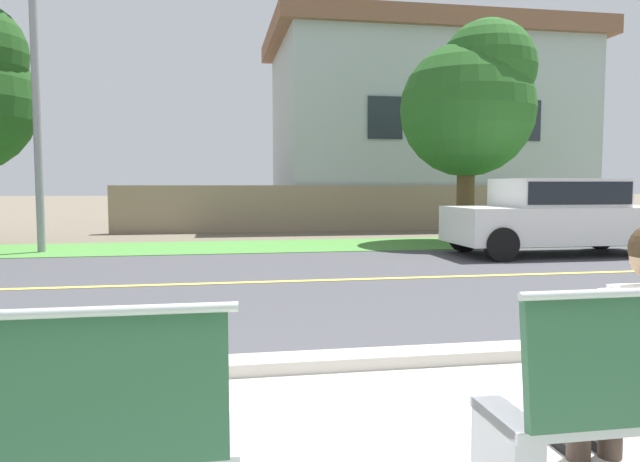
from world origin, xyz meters
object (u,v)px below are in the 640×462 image
Objects in this scene: streetlamp at (37,38)px; shade_tree_centre at (472,100)px; seated_person_white at (637,346)px; car_white_near at (556,213)px.

shade_tree_centre is (9.72, 0.27, -0.99)m from streetlamp.
car_white_near reaches higher than seated_person_white.
seated_person_white is 12.86m from streetlamp.
streetlamp is (-5.48, 11.01, 3.77)m from seated_person_white.
car_white_near is 3.80m from shade_tree_centre.
shade_tree_centre reaches higher than car_white_near.
shade_tree_centre is (-0.64, 2.70, 2.60)m from car_white_near.
shade_tree_centre reaches higher than seated_person_white.
car_white_near is 0.81× the size of shade_tree_centre.
streetlamp is at bearing -178.43° from shade_tree_centre.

